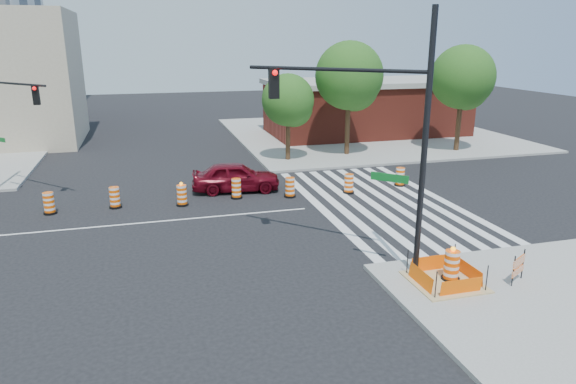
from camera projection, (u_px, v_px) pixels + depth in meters
name	position (u px, v px, depth m)	size (l,w,h in m)	color
ground	(155.00, 222.00, 22.85)	(120.00, 120.00, 0.00)	black
sidewalk_ne	(364.00, 134.00, 44.08)	(22.00, 22.00, 0.15)	gray
crosswalk_east	(380.00, 202.00, 25.66)	(6.75, 13.50, 0.01)	silver
lane_centerline	(155.00, 222.00, 22.84)	(14.00, 0.12, 0.01)	silver
excavation_pit	(445.00, 280.00, 16.78)	(2.20, 2.20, 0.90)	tan
brick_storefront	(365.00, 107.00, 43.44)	(16.50, 8.50, 4.60)	maroon
red_coupe	(236.00, 177.00, 27.32)	(1.86, 4.63, 1.58)	#5E0814
signal_pole_se	(371.00, 119.00, 16.82)	(4.78, 4.66, 8.63)	black
signal_pole_nw	(1.00, 109.00, 25.65)	(3.83, 4.11, 7.26)	black
pit_drum	(451.00, 267.00, 16.80)	(0.61, 0.61, 1.20)	black
barricade	(518.00, 266.00, 16.67)	(0.79, 0.48, 1.04)	#FE5905
tree_north_c	(288.00, 103.00, 33.20)	(3.42, 3.39, 5.76)	#382314
tree_north_d	(350.00, 80.00, 34.48)	(4.58, 4.58, 7.79)	#382314
tree_north_e	(463.00, 81.00, 35.78)	(4.43, 4.43, 7.53)	#382314
median_drum_2	(49.00, 204.00, 23.79)	(0.60, 0.60, 1.02)	black
median_drum_3	(115.00, 198.00, 24.65)	(0.60, 0.60, 1.02)	black
median_drum_4	(182.00, 196.00, 25.01)	(0.60, 0.60, 1.18)	black
median_drum_5	(236.00, 189.00, 26.15)	(0.60, 0.60, 1.02)	black
median_drum_6	(290.00, 188.00, 26.36)	(0.60, 0.60, 1.02)	black
median_drum_7	(349.00, 184.00, 27.04)	(0.60, 0.60, 1.02)	black
median_drum_8	(400.00, 177.00, 28.38)	(0.60, 0.60, 1.02)	black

